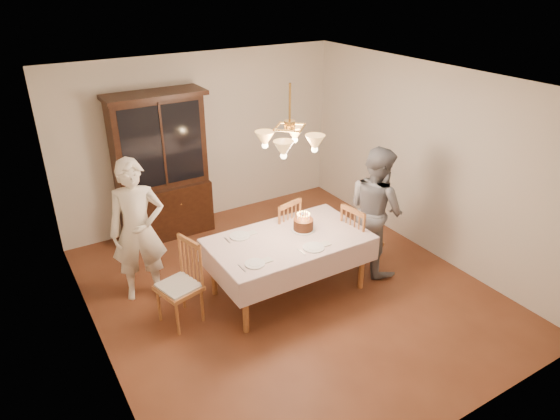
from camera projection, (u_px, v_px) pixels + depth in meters
ground at (288, 290)px, 6.31m from camera, size 5.00×5.00×0.00m
room_shell at (289, 174)px, 5.61m from camera, size 5.00×5.00×5.00m
dining_table at (289, 244)px, 6.01m from camera, size 1.90×1.10×0.76m
china_hutch at (162, 169)px, 7.23m from camera, size 1.38×0.54×2.16m
chair_far_side at (280, 236)px, 6.68m from camera, size 0.52×0.51×1.00m
chair_left_end at (179, 287)px, 5.58m from camera, size 0.52×0.53×1.00m
chair_right_end at (360, 243)px, 6.49m from camera, size 0.47×0.49×1.00m
elderly_woman at (138, 231)px, 5.86m from camera, size 0.74×0.59×1.78m
adult_in_grey at (376, 210)px, 6.46m from camera, size 0.67×0.85×1.70m
birthday_cake at (303, 225)px, 6.13m from camera, size 0.30×0.30×0.23m
place_setting_near_left at (256, 263)px, 5.45m from camera, size 0.37×0.23×0.02m
place_setting_near_right at (315, 247)px, 5.77m from camera, size 0.40×0.25×0.02m
place_setting_far_left at (241, 236)px, 6.01m from camera, size 0.40×0.25×0.02m
chandelier at (290, 141)px, 5.44m from camera, size 0.62×0.62×0.73m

